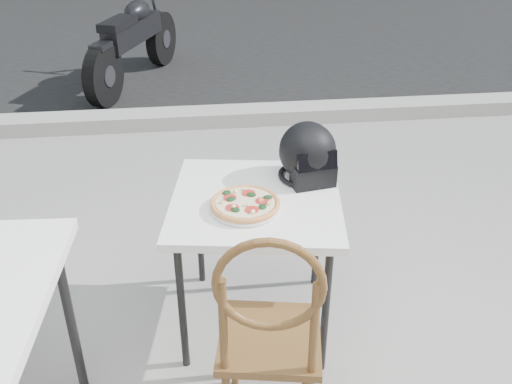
{
  "coord_description": "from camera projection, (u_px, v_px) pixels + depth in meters",
  "views": [
    {
      "loc": [
        -0.39,
        -1.47,
        1.88
      ],
      "look_at": [
        -0.15,
        0.54,
        0.72
      ],
      "focal_mm": 40.0,
      "sensor_mm": 36.0,
      "label": 1
    }
  ],
  "objects": [
    {
      "name": "motorcycle",
      "position": [
        134.0,
        42.0,
        5.5
      ],
      "size": [
        0.79,
        1.77,
        0.92
      ],
      "rotation": [
        0.0,
        0.0,
        -0.37
      ],
      "color": "black",
      "rests_on": "street_asphalt"
    },
    {
      "name": "cafe_chair_main",
      "position": [
        269.0,
        327.0,
        1.93
      ],
      "size": [
        0.42,
        0.42,
        0.95
      ],
      "rotation": [
        0.0,
        0.0,
        2.96
      ],
      "color": "brown",
      "rests_on": "ground"
    },
    {
      "name": "helmet",
      "position": [
        308.0,
        155.0,
        2.48
      ],
      "size": [
        0.29,
        0.3,
        0.26
      ],
      "rotation": [
        0.0,
        0.0,
        0.17
      ],
      "color": "black",
      "rests_on": "cafe_table_main"
    },
    {
      "name": "plate",
      "position": [
        245.0,
        208.0,
        2.3
      ],
      "size": [
        0.33,
        0.33,
        0.02
      ],
      "rotation": [
        0.0,
        0.0,
        -0.16
      ],
      "color": "silver",
      "rests_on": "cafe_table_main"
    },
    {
      "name": "pizza",
      "position": [
        245.0,
        203.0,
        2.29
      ],
      "size": [
        0.34,
        0.34,
        0.04
      ],
      "rotation": [
        0.0,
        0.0,
        -0.22
      ],
      "color": "#E29552",
      "rests_on": "plate"
    },
    {
      "name": "curb",
      "position": [
        239.0,
        116.0,
        4.79
      ],
      "size": [
        30.0,
        0.25,
        0.12
      ],
      "primitive_type": "cube",
      "color": "#A3A299",
      "rests_on": "ground"
    },
    {
      "name": "cafe_table_main",
      "position": [
        256.0,
        210.0,
        2.42
      ],
      "size": [
        0.81,
        0.81,
        0.67
      ],
      "rotation": [
        0.0,
        0.0,
        -0.15
      ],
      "color": "white",
      "rests_on": "ground"
    },
    {
      "name": "street_asphalt",
      "position": [
        214.0,
        16.0,
        8.27
      ],
      "size": [
        30.0,
        8.0,
        0.0
      ],
      "primitive_type": "cube",
      "color": "black",
      "rests_on": "ground"
    }
  ]
}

